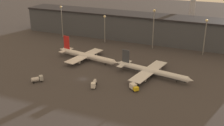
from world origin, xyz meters
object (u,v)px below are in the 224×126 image
(airplane_1, at_px, (151,71))
(service_vehicle_2, at_px, (37,79))
(airplane_0, at_px, (86,56))
(service_vehicle_1, at_px, (134,87))
(service_vehicle_0, at_px, (94,84))
(control_tower, at_px, (193,0))

(airplane_1, relative_size, service_vehicle_2, 7.82)
(airplane_0, bearing_deg, service_vehicle_1, -23.72)
(airplane_1, relative_size, service_vehicle_1, 8.11)
(service_vehicle_0, bearing_deg, airplane_0, -164.27)
(airplane_1, xyz_separation_m, service_vehicle_2, (-54.22, -31.69, -1.15))
(airplane_0, relative_size, airplane_1, 0.99)
(service_vehicle_2, bearing_deg, airplane_0, 28.65)
(airplane_1, height_order, control_tower, control_tower)
(airplane_0, bearing_deg, control_tower, 73.75)
(airplane_1, bearing_deg, control_tower, 97.61)
(service_vehicle_1, bearing_deg, control_tower, 126.19)
(airplane_0, distance_m, control_tower, 116.01)
(airplane_0, relative_size, service_vehicle_2, 7.72)
(service_vehicle_0, xyz_separation_m, service_vehicle_1, (20.24, 4.60, 0.01))
(service_vehicle_0, xyz_separation_m, control_tower, (28.93, 134.51, 25.68))
(service_vehicle_0, relative_size, service_vehicle_1, 1.36)
(service_vehicle_0, bearing_deg, airplane_1, 118.88)
(service_vehicle_1, height_order, control_tower, control_tower)
(service_vehicle_1, relative_size, service_vehicle_2, 0.96)
(airplane_0, height_order, service_vehicle_2, airplane_0)
(airplane_0, xyz_separation_m, airplane_1, (45.53, -8.17, 0.00))
(airplane_1, distance_m, service_vehicle_2, 62.81)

